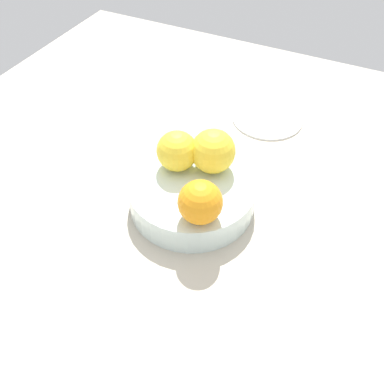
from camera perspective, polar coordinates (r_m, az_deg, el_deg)
The scene contains 6 objects.
ground_plane at distance 70.09cm, azimuth 0.00°, elevation -2.14°, with size 110.00×110.00×2.00cm, color #BCB29E.
fruit_bowl at distance 67.81cm, azimuth 0.00°, elevation -0.34°, with size 19.46×19.46×4.51cm.
orange_in_bowl_0 at distance 66.93cm, azimuth -1.95°, elevation 5.34°, with size 6.31×6.31×6.31cm, color yellow.
orange_in_bowl_1 at distance 66.52cm, azimuth 2.75°, elevation 5.32°, with size 6.85×6.85×6.85cm, color yellow.
orange_in_bowl_2 at distance 59.15cm, azimuth 1.07°, elevation -1.33°, with size 6.21×6.21×6.21cm, color orange.
side_plate at distance 87.49cm, azimuth 9.76°, elevation 9.53°, with size 13.62×13.62×0.80cm, color white.
Camera 1 is at (20.84, -42.67, 50.55)cm, focal length 41.09 mm.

